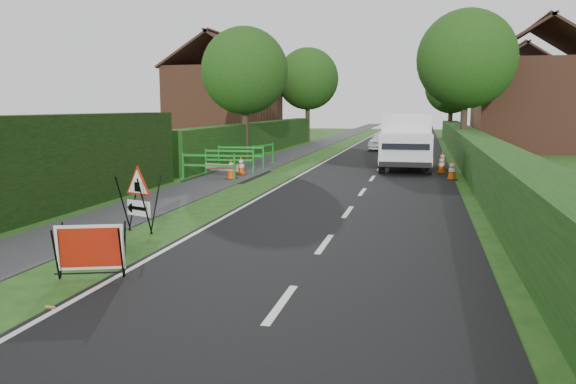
{
  "coord_description": "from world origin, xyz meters",
  "views": [
    {
      "loc": [
        4.32,
        -9.65,
        2.7
      ],
      "look_at": [
        1.33,
        2.78,
        0.75
      ],
      "focal_mm": 35.0,
      "sensor_mm": 36.0,
      "label": 1
    }
  ],
  "objects_px": {
    "red_rect_sign": "(90,248)",
    "triangle_sign": "(137,194)",
    "works_van": "(406,140)",
    "hatchback_car": "(384,140)"
  },
  "relations": [
    {
      "from": "red_rect_sign",
      "to": "triangle_sign",
      "type": "relative_size",
      "value": 0.94
    },
    {
      "from": "works_van",
      "to": "hatchback_car",
      "type": "xyz_separation_m",
      "value": [
        -1.69,
        10.93,
        -0.65
      ]
    },
    {
      "from": "red_rect_sign",
      "to": "triangle_sign",
      "type": "bearing_deg",
      "value": 85.67
    },
    {
      "from": "red_rect_sign",
      "to": "works_van",
      "type": "xyz_separation_m",
      "value": [
        4.3,
        17.17,
        0.77
      ]
    },
    {
      "from": "triangle_sign",
      "to": "red_rect_sign",
      "type": "bearing_deg",
      "value": -54.97
    },
    {
      "from": "triangle_sign",
      "to": "hatchback_car",
      "type": "distance_m",
      "value": 25.21
    },
    {
      "from": "red_rect_sign",
      "to": "triangle_sign",
      "type": "distance_m",
      "value": 3.27
    },
    {
      "from": "red_rect_sign",
      "to": "hatchback_car",
      "type": "bearing_deg",
      "value": 64.7
    },
    {
      "from": "triangle_sign",
      "to": "works_van",
      "type": "bearing_deg",
      "value": 89.13
    },
    {
      "from": "red_rect_sign",
      "to": "hatchback_car",
      "type": "relative_size",
      "value": 0.32
    }
  ]
}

